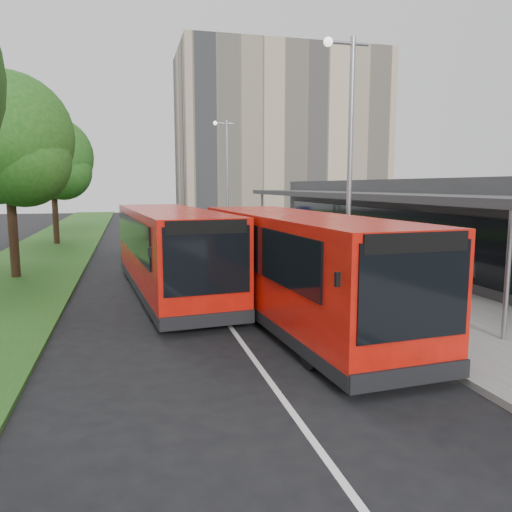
{
  "coord_description": "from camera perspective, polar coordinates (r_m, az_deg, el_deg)",
  "views": [
    {
      "loc": [
        -2.5,
        -12.52,
        3.72
      ],
      "look_at": [
        1.37,
        2.71,
        1.5
      ],
      "focal_mm": 35.0,
      "sensor_mm": 36.0,
      "label": 1
    }
  ],
  "objects": [
    {
      "name": "lane_centre_line",
      "position": [
        27.88,
        -8.99,
        0.29
      ],
      "size": [
        0.12,
        70.0,
        0.01
      ],
      "primitive_type": "cube",
      "color": "silver",
      "rests_on": "ground"
    },
    {
      "name": "grass_verge",
      "position": [
        33.03,
        -22.0,
        1.08
      ],
      "size": [
        5.0,
        80.0,
        0.1
      ],
      "primitive_type": "cube",
      "color": "#224F19",
      "rests_on": "ground"
    },
    {
      "name": "bus_second",
      "position": [
        17.3,
        -9.78,
        0.54
      ],
      "size": [
        3.61,
        10.5,
        2.92
      ],
      "rotation": [
        0.0,
        0.0,
        0.1
      ],
      "color": "red",
      "rests_on": "ground"
    },
    {
      "name": "station_building",
      "position": [
        24.54,
        18.8,
        3.69
      ],
      "size": [
        7.7,
        26.0,
        4.0
      ],
      "color": "#2E2E30",
      "rests_on": "ground"
    },
    {
      "name": "tree_far",
      "position": [
        33.9,
        -22.25,
        9.85
      ],
      "size": [
        4.95,
        4.95,
        7.96
      ],
      "color": "#342015",
      "rests_on": "ground"
    },
    {
      "name": "office_block",
      "position": [
        57.21,
        2.63,
        13.33
      ],
      "size": [
        22.0,
        12.0,
        18.0
      ],
      "primitive_type": "cube",
      "color": "tan",
      "rests_on": "ground"
    },
    {
      "name": "litter_bin",
      "position": [
        23.5,
        6.88,
        0.2
      ],
      "size": [
        0.54,
        0.54,
        0.78
      ],
      "primitive_type": "cylinder",
      "rotation": [
        0.0,
        0.0,
        0.31
      ],
      "color": "#372216",
      "rests_on": "pavement"
    },
    {
      "name": "tree_mid",
      "position": [
        22.09,
        -26.55,
        11.14
      ],
      "size": [
        5.04,
        5.04,
        8.11
      ],
      "color": "#342015",
      "rests_on": "ground"
    },
    {
      "name": "pavement",
      "position": [
        33.81,
        0.38,
        1.85
      ],
      "size": [
        5.0,
        80.0,
        0.15
      ],
      "primitive_type": "cube",
      "color": "slate",
      "rests_on": "ground"
    },
    {
      "name": "bus_main",
      "position": [
        13.55,
        4.57,
        -1.33
      ],
      "size": [
        3.43,
        10.63,
        2.96
      ],
      "rotation": [
        0.0,
        0.0,
        0.08
      ],
      "color": "red",
      "rests_on": "ground"
    },
    {
      "name": "kerb_dashes",
      "position": [
        32.26,
        -3.81,
        1.41
      ],
      "size": [
        0.12,
        56.0,
        0.01
      ],
      "color": "silver",
      "rests_on": "ground"
    },
    {
      "name": "bollard",
      "position": [
        32.27,
        -0.5,
        2.65
      ],
      "size": [
        0.2,
        0.2,
        1.08
      ],
      "primitive_type": "cylinder",
      "rotation": [
        0.0,
        0.0,
        0.18
      ],
      "color": "yellow",
      "rests_on": "pavement"
    },
    {
      "name": "car_near",
      "position": [
        50.84,
        -8.97,
        4.35
      ],
      "size": [
        2.47,
        3.39,
        1.07
      ],
      "primitive_type": "imported",
      "rotation": [
        0.0,
        0.0,
        -0.43
      ],
      "color": "#5C0D15",
      "rests_on": "ground"
    },
    {
      "name": "lamp_post_near",
      "position": [
        15.99,
        10.43,
        11.49
      ],
      "size": [
        1.44,
        0.28,
        8.0
      ],
      "color": "gray",
      "rests_on": "pavement"
    },
    {
      "name": "lamp_post_far",
      "position": [
        35.16,
        -3.46,
        9.65
      ],
      "size": [
        1.44,
        0.28,
        8.0
      ],
      "color": "gray",
      "rests_on": "pavement"
    },
    {
      "name": "car_far",
      "position": [
        56.7,
        -12.74,
        4.73
      ],
      "size": [
        1.99,
        4.03,
        1.27
      ],
      "primitive_type": "imported",
      "rotation": [
        0.0,
        0.0,
        0.17
      ],
      "color": "navy",
      "rests_on": "ground"
    },
    {
      "name": "ground",
      "position": [
        13.3,
        -2.87,
        -8.21
      ],
      "size": [
        120.0,
        120.0,
        0.0
      ],
      "primitive_type": "plane",
      "color": "black",
      "rests_on": "ground"
    }
  ]
}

